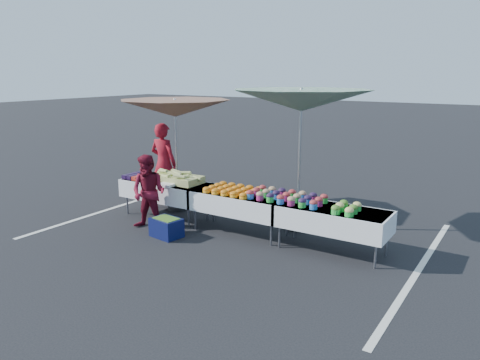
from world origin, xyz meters
The scene contains 17 objects.
ground centered at (0.00, 0.00, 0.00)m, with size 80.00×80.00×0.00m, color black.
stripe_left centered at (-3.20, 0.00, 0.00)m, with size 0.10×5.00×0.00m, color silver.
stripe_right centered at (3.20, 0.00, 0.00)m, with size 0.10×5.00×0.00m, color silver.
table_left centered at (-1.80, 0.00, 0.58)m, with size 1.86×0.81×0.75m.
table_center centered at (0.00, 0.00, 0.58)m, with size 1.86×0.81×0.75m.
table_right centered at (1.80, 0.00, 0.58)m, with size 1.86×0.81×0.75m.
berry_punnets centered at (-2.51, -0.06, 0.79)m, with size 0.40×0.54×0.08m.
corn_pile centered at (-1.56, 0.04, 0.84)m, with size 1.16×0.57×0.26m.
plastic_bags centered at (-1.50, -0.30, 0.78)m, with size 0.30×0.25×0.05m, color white.
carrot_bowls centered at (-0.15, -0.01, 0.80)m, with size 0.95×0.69×0.11m.
potato_cups centered at (0.95, 0.00, 0.83)m, with size 1.34×0.58×0.16m.
bean_baskets centered at (2.06, -0.10, 0.82)m, with size 0.36×0.50×0.15m.
vendor centered at (-2.58, 0.83, 0.91)m, with size 0.66×0.43×1.82m, color maroon.
customer centered at (-1.56, -0.75, 0.71)m, with size 0.69×0.54×1.42m, color maroon.
umbrella_left centered at (-1.94, 0.54, 2.16)m, with size 2.99×2.99×2.39m.
umbrella_right centered at (0.80, 0.80, 2.40)m, with size 2.94×2.94×2.65m.
storage_bin centered at (-0.99, -0.92, 0.18)m, with size 0.59×0.47×0.35m.
Camera 1 is at (4.45, -6.99, 2.93)m, focal length 35.00 mm.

